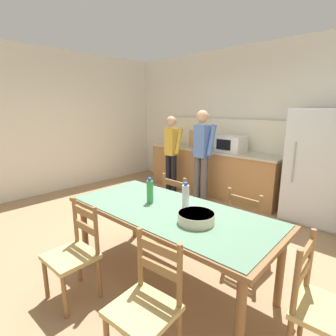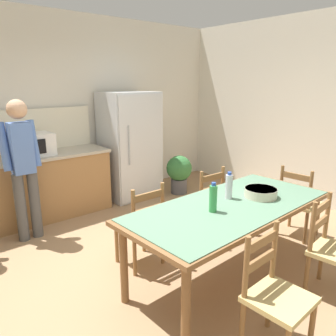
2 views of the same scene
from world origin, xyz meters
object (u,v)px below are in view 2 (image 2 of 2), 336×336
(bottle_off_centre, at_px, (229,186))
(chair_side_far_right, at_px, (204,203))
(dining_table, at_px, (231,211))
(serving_bowl, at_px, (261,192))
(bottle_near_centre, at_px, (213,198))
(chair_head_end, at_px, (298,203))
(chair_side_near_left, at_px, (275,295))
(chair_side_far_left, at_px, (141,226))
(person_at_counter, at_px, (23,163))
(refrigerator, at_px, (130,146))
(chair_side_near_right, at_px, (332,250))
(microwave, at_px, (33,145))
(potted_plant, at_px, (179,172))

(bottle_off_centre, bearing_deg, chair_side_far_right, 62.01)
(dining_table, xyz_separation_m, serving_bowl, (0.38, -0.06, 0.13))
(bottle_near_centre, relative_size, chair_head_end, 0.30)
(bottle_off_centre, xyz_separation_m, chair_side_near_left, (-0.56, -0.91, -0.46))
(chair_side_far_left, bearing_deg, serving_bowl, 137.63)
(bottle_off_centre, bearing_deg, person_at_counter, 123.16)
(chair_side_near_left, bearing_deg, bottle_off_centre, 56.03)
(refrigerator, bearing_deg, chair_head_end, -74.11)
(chair_side_far_left, relative_size, chair_head_end, 1.00)
(dining_table, height_order, chair_side_far_right, chair_side_far_right)
(bottle_near_centre, distance_m, chair_side_far_right, 1.17)
(bottle_near_centre, xyz_separation_m, chair_side_near_left, (-0.19, -0.78, -0.46))
(chair_side_near_left, xyz_separation_m, chair_side_near_right, (0.97, 0.03, 0.00))
(chair_side_far_left, bearing_deg, microwave, -78.05)
(dining_table, distance_m, bottle_off_centre, 0.26)
(serving_bowl, distance_m, chair_side_far_right, 0.93)
(dining_table, relative_size, person_at_counter, 1.28)
(microwave, relative_size, chair_head_end, 0.55)
(chair_side_near_left, relative_size, potted_plant, 1.36)
(refrigerator, bearing_deg, serving_bowl, -95.24)
(chair_side_far_left, distance_m, potted_plant, 2.36)
(microwave, xyz_separation_m, dining_table, (0.92, -2.67, -0.37))
(microwave, height_order, chair_side_far_right, microwave)
(serving_bowl, xyz_separation_m, chair_side_far_left, (-0.89, 0.81, -0.39))
(microwave, bearing_deg, person_at_counter, -120.34)
(person_at_counter, relative_size, potted_plant, 2.56)
(dining_table, height_order, chair_side_near_right, chair_side_near_right)
(bottle_off_centre, relative_size, chair_head_end, 0.30)
(bottle_off_centre, height_order, chair_side_near_left, bottle_off_centre)
(serving_bowl, relative_size, chair_side_far_right, 0.35)
(refrigerator, xyz_separation_m, chair_side_near_right, (-0.12, -3.40, -0.43))
(refrigerator, xyz_separation_m, chair_side_far_left, (-1.14, -1.89, -0.43))
(microwave, xyz_separation_m, person_at_counter, (-0.30, -0.52, -0.11))
(chair_head_end, bearing_deg, dining_table, 88.03)
(chair_side_far_right, bearing_deg, chair_side_far_left, 3.20)
(serving_bowl, bearing_deg, microwave, 115.42)
(refrigerator, height_order, bottle_off_centre, refrigerator)
(bottle_off_centre, bearing_deg, chair_head_end, -3.54)
(person_at_counter, bearing_deg, bottle_near_centre, -156.23)
(bottle_near_centre, xyz_separation_m, chair_side_far_left, (-0.24, 0.76, -0.46))
(microwave, distance_m, serving_bowl, 3.03)
(refrigerator, bearing_deg, chair_side_far_right, -95.26)
(serving_bowl, distance_m, person_at_counter, 2.73)
(refrigerator, bearing_deg, chair_side_near_left, -107.55)
(serving_bowl, xyz_separation_m, chair_head_end, (0.99, 0.10, -0.39))
(serving_bowl, relative_size, potted_plant, 0.48)
(chair_side_near_left, bearing_deg, chair_side_far_right, 57.56)
(refrigerator, xyz_separation_m, microwave, (-1.54, 0.02, 0.20))
(bottle_off_centre, height_order, chair_side_far_left, bottle_off_centre)
(bottle_near_centre, distance_m, chair_side_near_right, 1.17)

